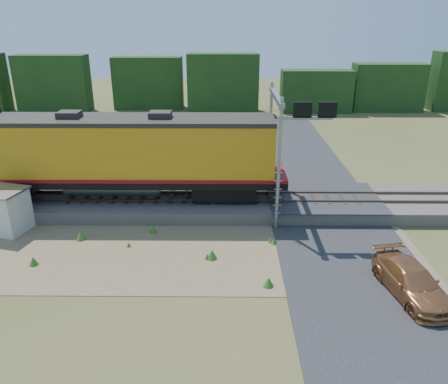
{
  "coord_description": "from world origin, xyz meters",
  "views": [
    {
      "loc": [
        0.88,
        -19.64,
        11.52
      ],
      "look_at": [
        0.67,
        3.0,
        2.4
      ],
      "focal_mm": 35.0,
      "sensor_mm": 36.0,
      "label": 1
    }
  ],
  "objects_px": {
    "signal_gantry": "(283,125)",
    "locomotive": "(104,153)",
    "car": "(412,282)",
    "shed": "(7,211)"
  },
  "relations": [
    {
      "from": "locomotive",
      "to": "car",
      "type": "height_order",
      "value": "locomotive"
    },
    {
      "from": "locomotive",
      "to": "signal_gantry",
      "type": "relative_size",
      "value": 2.84
    },
    {
      "from": "locomotive",
      "to": "shed",
      "type": "relative_size",
      "value": 8.37
    },
    {
      "from": "locomotive",
      "to": "car",
      "type": "xyz_separation_m",
      "value": [
        15.7,
        -9.23,
        -3.03
      ]
    },
    {
      "from": "signal_gantry",
      "to": "car",
      "type": "xyz_separation_m",
      "value": [
        4.91,
        -8.55,
        -5.01
      ]
    },
    {
      "from": "signal_gantry",
      "to": "car",
      "type": "relative_size",
      "value": 1.62
    },
    {
      "from": "signal_gantry",
      "to": "locomotive",
      "type": "bearing_deg",
      "value": 176.38
    },
    {
      "from": "car",
      "to": "locomotive",
      "type": "bearing_deg",
      "value": 139.32
    },
    {
      "from": "shed",
      "to": "car",
      "type": "relative_size",
      "value": 0.55
    },
    {
      "from": "locomotive",
      "to": "shed",
      "type": "height_order",
      "value": "locomotive"
    }
  ]
}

